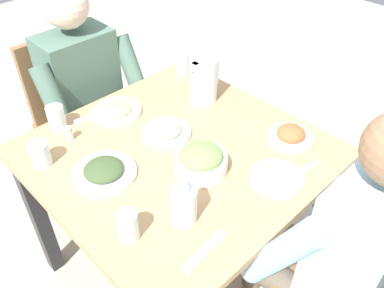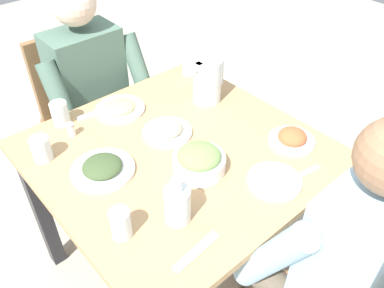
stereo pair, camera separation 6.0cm
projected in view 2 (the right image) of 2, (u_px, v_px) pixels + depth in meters
The scene contains 21 objects.
ground_plane at pixel (181, 265), 1.93m from camera, with size 8.00×8.00×0.00m, color #B7AD99.
dining_table at pixel (178, 172), 1.53m from camera, with size 0.97×0.97×0.74m.
chair_far at pixel (84, 109), 2.07m from camera, with size 0.40×0.40×0.89m.
diner_near at pixel (321, 248), 1.23m from camera, with size 0.48×0.53×1.19m.
diner_far at pixel (101, 102), 1.86m from camera, with size 0.48×0.53×1.19m.
water_pitcher at pixel (207, 80), 1.65m from camera, with size 0.16×0.12×0.19m.
salad_bowl at pixel (199, 161), 1.35m from camera, with size 0.18×0.18×0.09m.
plate_dolmas at pixel (103, 168), 1.36m from camera, with size 0.22×0.22×0.05m.
plate_yoghurt at pixel (275, 179), 1.31m from camera, with size 0.18×0.18×0.05m.
plate_beans at pixel (167, 130), 1.52m from camera, with size 0.19×0.19×0.05m.
plate_fries at pixel (120, 108), 1.64m from camera, with size 0.20×0.20×0.04m.
plate_rice_curry at pixel (292, 138), 1.48m from camera, with size 0.17×0.17×0.06m.
water_glass_center at pixel (60, 113), 1.55m from camera, with size 0.07×0.07×0.09m, color silver.
water_glass_far_left at pixel (189, 64), 1.86m from camera, with size 0.06×0.06×0.10m, color silver.
water_glass_by_pitcher at pixel (41, 149), 1.39m from camera, with size 0.07×0.07×0.09m, color silver.
water_glass_near_right at pixel (121, 224), 1.13m from camera, with size 0.06×0.06×0.10m, color silver.
oil_carafe at pixel (177, 206), 1.17m from camera, with size 0.08×0.08×0.16m.
salt_shaker at pixel (71, 129), 1.50m from camera, with size 0.03×0.03×0.05m.
fork_near at pixel (97, 113), 1.63m from camera, with size 0.17×0.03×0.01m, color silver.
knife_near at pixel (299, 176), 1.34m from camera, with size 0.18×0.02×0.01m, color silver.
fork_far at pixel (197, 251), 1.11m from camera, with size 0.17×0.03×0.01m, color silver.
Camera 2 is at (-0.69, -0.87, 1.69)m, focal length 37.20 mm.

